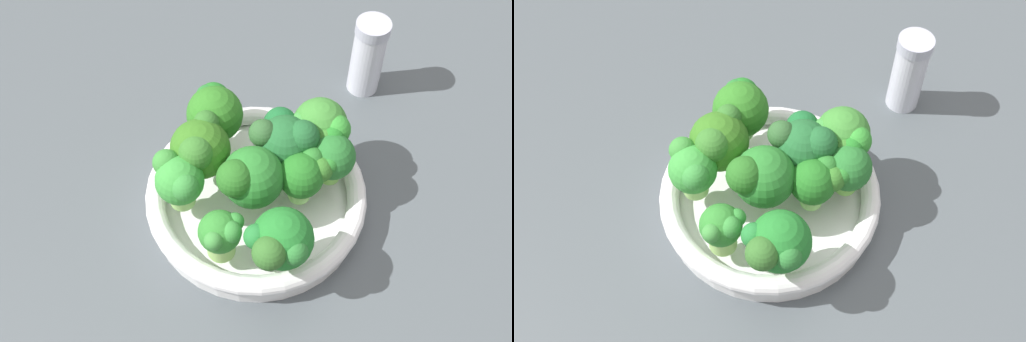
# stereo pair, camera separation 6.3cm
# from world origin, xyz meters

# --- Properties ---
(ground_plane) EXTENTS (1.30, 1.30, 0.03)m
(ground_plane) POSITION_xyz_m (0.00, 0.00, -0.01)
(ground_plane) COLOR #4C5458
(bowl) EXTENTS (0.23, 0.23, 0.04)m
(bowl) POSITION_xyz_m (0.02, -0.02, 0.02)
(bowl) COLOR white
(bowl) RESTS_ON ground_plane
(broccoli_floret_0) EXTENTS (0.06, 0.06, 0.07)m
(broccoli_floret_0) POSITION_xyz_m (0.11, -0.02, 0.08)
(broccoli_floret_0) COLOR #85C261
(broccoli_floret_0) RESTS_ON bowl
(broccoli_floret_1) EXTENTS (0.06, 0.07, 0.07)m
(broccoli_floret_1) POSITION_xyz_m (0.03, -0.03, 0.08)
(broccoli_floret_1) COLOR #93D96B
(broccoli_floret_1) RESTS_ON bowl
(broccoli_floret_2) EXTENTS (0.04, 0.04, 0.06)m
(broccoli_floret_2) POSITION_xyz_m (0.08, -0.07, 0.07)
(broccoli_floret_2) COLOR #93C662
(broccoli_floret_2) RESTS_ON bowl
(broccoli_floret_3) EXTENTS (0.05, 0.05, 0.06)m
(broccoli_floret_3) POSITION_xyz_m (0.02, 0.05, 0.07)
(broccoli_floret_3) COLOR #79BD4E
(broccoli_floret_3) RESTS_ON bowl
(broccoli_floret_4) EXTENTS (0.06, 0.06, 0.07)m
(broccoli_floret_4) POSITION_xyz_m (-0.06, -0.05, 0.08)
(broccoli_floret_4) COLOR #91D073
(broccoli_floret_4) RESTS_ON bowl
(broccoli_floret_5) EXTENTS (0.06, 0.06, 0.07)m
(broccoli_floret_5) POSITION_xyz_m (-0.01, 0.05, 0.08)
(broccoli_floret_5) COLOR #82C058
(broccoli_floret_5) RESTS_ON bowl
(broccoli_floret_6) EXTENTS (0.06, 0.05, 0.06)m
(broccoli_floret_6) POSITION_xyz_m (0.02, -0.10, 0.07)
(broccoli_floret_6) COLOR #94C86B
(broccoli_floret_6) RESTS_ON bowl
(broccoli_floret_7) EXTENTS (0.05, 0.05, 0.06)m
(broccoli_floret_7) POSITION_xyz_m (0.04, 0.02, 0.07)
(broccoli_floret_7) COLOR #86C662
(broccoli_floret_7) RESTS_ON bowl
(broccoli_floret_8) EXTENTS (0.07, 0.06, 0.07)m
(broccoli_floret_8) POSITION_xyz_m (-0.01, -0.07, 0.08)
(broccoli_floret_8) COLOR #98D175
(broccoli_floret_8) RESTS_ON bowl
(broccoli_floret_9) EXTENTS (0.06, 0.07, 0.07)m
(broccoli_floret_9) POSITION_xyz_m (-0.01, 0.01, 0.08)
(broccoli_floret_9) COLOR #76C05D
(broccoli_floret_9) RESTS_ON bowl
(pepper_shaker) EXTENTS (0.04, 0.04, 0.10)m
(pepper_shaker) POSITION_xyz_m (-0.12, 0.14, 0.05)
(pepper_shaker) COLOR silver
(pepper_shaker) RESTS_ON ground_plane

